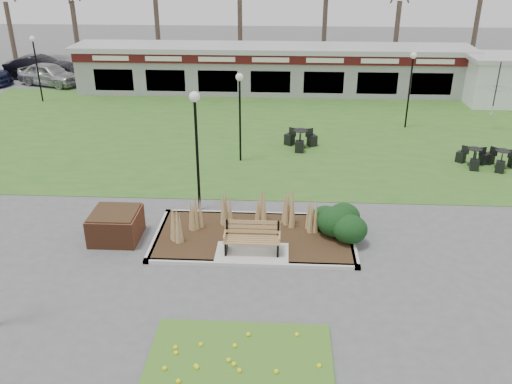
# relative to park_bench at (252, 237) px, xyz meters

# --- Properties ---
(ground) EXTENTS (100.00, 100.00, 0.00)m
(ground) POSITION_rel_park_bench_xyz_m (0.00, -0.25, -0.59)
(ground) COLOR #515154
(ground) RESTS_ON ground
(lawn) EXTENTS (34.00, 16.00, 0.02)m
(lawn) POSITION_rel_park_bench_xyz_m (0.00, 11.75, -0.58)
(lawn) COLOR #2B631F
(lawn) RESTS_ON ground
(flower_bed) EXTENTS (4.20, 3.00, 0.16)m
(flower_bed) POSITION_rel_park_bench_xyz_m (0.00, -4.85, -0.52)
(flower_bed) COLOR #307320
(flower_bed) RESTS_ON ground
(planting_bed) EXTENTS (6.75, 3.40, 1.27)m
(planting_bed) POSITION_rel_park_bench_xyz_m (1.27, 1.10, -0.22)
(planting_bed) COLOR black
(planting_bed) RESTS_ON ground
(park_bench) EXTENTS (1.70, 0.66, 0.93)m
(park_bench) POSITION_rel_park_bench_xyz_m (0.00, 0.00, 0.00)
(park_bench) COLOR #9A7845
(park_bench) RESTS_ON ground
(brick_planter) EXTENTS (1.50, 1.50, 0.95)m
(brick_planter) POSITION_rel_park_bench_xyz_m (-4.40, 0.75, -0.11)
(brick_planter) COLOR brown
(brick_planter) RESTS_ON ground
(food_pavilion) EXTENTS (24.60, 3.40, 2.90)m
(food_pavilion) POSITION_rel_park_bench_xyz_m (0.00, 19.71, 0.89)
(food_pavilion) COLOR gray
(food_pavilion) RESTS_ON ground
(service_hut) EXTENTS (4.40, 3.40, 2.83)m
(service_hut) POSITION_rel_park_bench_xyz_m (13.50, 17.75, 0.86)
(service_hut) COLOR white
(service_hut) RESTS_ON ground
(lamp_post_near_right) EXTENTS (0.35, 0.35, 4.27)m
(lamp_post_near_right) POSITION_rel_park_bench_xyz_m (-2.05, 2.95, 2.52)
(lamp_post_near_right) COLOR black
(lamp_post_near_right) RESTS_ON ground
(lamp_post_mid_right) EXTENTS (0.32, 0.32, 3.82)m
(lamp_post_mid_right) POSITION_rel_park_bench_xyz_m (-0.98, 7.75, 2.20)
(lamp_post_mid_right) COLOR black
(lamp_post_mid_right) RESTS_ON ground
(lamp_post_far_right) EXTENTS (0.32, 0.32, 3.82)m
(lamp_post_far_right) POSITION_rel_park_bench_xyz_m (7.09, 12.83, 2.20)
(lamp_post_far_right) COLOR black
(lamp_post_far_right) RESTS_ON ground
(lamp_post_far_left) EXTENTS (0.32, 0.32, 3.82)m
(lamp_post_far_left) POSITION_rel_park_bench_xyz_m (-13.57, 16.75, 2.20)
(lamp_post_far_left) COLOR black
(lamp_post_far_left) RESTS_ON ground
(bistro_set_b) EXTENTS (1.57, 1.42, 0.83)m
(bistro_set_b) POSITION_rel_park_bench_xyz_m (1.65, 9.53, -0.29)
(bistro_set_b) COLOR black
(bistro_set_b) RESTS_ON ground
(bistro_set_c) EXTENTS (1.38, 1.34, 0.75)m
(bistro_set_c) POSITION_rel_park_bench_xyz_m (8.94, 7.71, -0.32)
(bistro_set_c) COLOR black
(bistro_set_c) RESTS_ON ground
(bistro_set_d) EXTENTS (1.34, 1.44, 0.77)m
(bistro_set_d) POSITION_rel_park_bench_xyz_m (10.02, 7.50, -0.31)
(bistro_set_d) COLOR black
(bistro_set_d) RESTS_ON ground
(patio_umbrella) EXTENTS (2.04, 2.07, 2.32)m
(patio_umbrella) POSITION_rel_park_bench_xyz_m (11.29, 12.75, 0.88)
(patio_umbrella) COLOR black
(patio_umbrella) RESTS_ON ground
(car_silver) EXTENTS (4.70, 3.17, 1.49)m
(car_silver) POSITION_rel_park_bench_xyz_m (-14.70, 20.75, 0.16)
(car_silver) COLOR #A7A6AB
(car_silver) RESTS_ON ground
(car_black) EXTENTS (4.71, 1.77, 1.54)m
(car_black) POSITION_rel_park_bench_xyz_m (-16.18, 22.83, 0.18)
(car_black) COLOR black
(car_black) RESTS_ON ground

